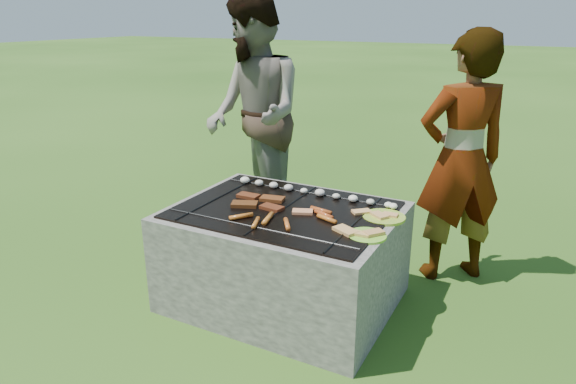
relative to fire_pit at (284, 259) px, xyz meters
The scene contains 10 objects.
lawn 0.28m from the fire_pit, ahead, with size 60.00×60.00×0.00m, color #254B12.
fire_pit is the anchor object (origin of this frame).
mushrooms 0.46m from the fire_pit, 86.13° to the left, with size 1.09×0.06×0.05m.
pork_slabs 0.39m from the fire_pit, behind, with size 0.37×0.28×0.02m.
sausages 0.39m from the fire_pit, 52.96° to the right, with size 0.56×0.42×0.03m.
bread_on_grate 0.48m from the fire_pit, ahead, with size 0.46×0.42×0.02m.
plate_far 0.67m from the fire_pit, 15.15° to the left, with size 0.30×0.30×0.03m.
plate_near 0.67m from the fire_pit, 13.33° to the right, with size 0.22×0.22×0.03m.
cook 1.30m from the fire_pit, 44.37° to the left, with size 0.59×0.39×1.63m, color gray.
bystander 1.38m from the fire_pit, 129.34° to the left, with size 0.91×0.71×1.86m, color gray.
Camera 1 is at (1.33, -2.49, 1.70)m, focal length 32.00 mm.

